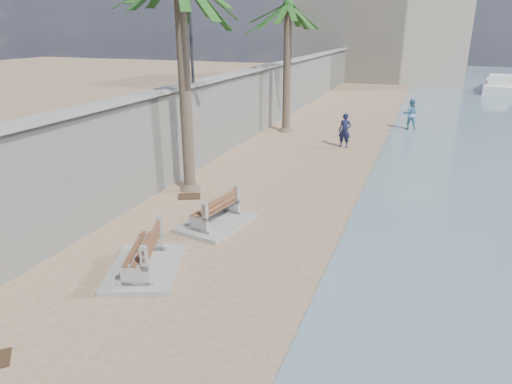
# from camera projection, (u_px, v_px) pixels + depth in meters

# --- Properties ---
(seawall) EXTENTS (0.45, 70.00, 3.50)m
(seawall) POSITION_uv_depth(u_px,v_px,m) (259.00, 101.00, 26.12)
(seawall) COLOR gray
(seawall) RESTS_ON ground_plane
(wall_cap) EXTENTS (0.80, 70.00, 0.12)m
(wall_cap) POSITION_uv_depth(u_px,v_px,m) (259.00, 68.00, 25.50)
(wall_cap) COLOR gray
(wall_cap) RESTS_ON seawall
(end_building) EXTENTS (18.00, 12.00, 14.00)m
(end_building) POSITION_uv_depth(u_px,v_px,m) (384.00, 15.00, 51.41)
(end_building) COLOR #B7AA93
(end_building) RESTS_ON ground_plane
(bench_near) EXTENTS (2.40, 2.85, 1.01)m
(bench_near) POSITION_uv_depth(u_px,v_px,m) (144.00, 255.00, 11.27)
(bench_near) COLOR gray
(bench_near) RESTS_ON ground_plane
(bench_far) EXTENTS (1.94, 2.54, 0.97)m
(bench_far) POSITION_uv_depth(u_px,v_px,m) (216.00, 212.00, 13.88)
(bench_far) COLOR gray
(bench_far) RESTS_ON ground_plane
(palm_back) EXTENTS (5.00, 5.00, 7.75)m
(palm_back) POSITION_uv_depth(u_px,v_px,m) (289.00, 7.00, 24.31)
(palm_back) COLOR brown
(palm_back) RESTS_ON ground_plane
(streetlight) EXTENTS (0.28, 0.28, 5.12)m
(streetlight) POSITION_uv_depth(u_px,v_px,m) (189.00, 2.00, 17.38)
(streetlight) COLOR #2D2D33
(streetlight) RESTS_ON wall_cap
(person_a) EXTENTS (0.76, 0.56, 1.97)m
(person_a) POSITION_uv_depth(u_px,v_px,m) (345.00, 128.00, 22.70)
(person_a) COLOR #131736
(person_a) RESTS_ON ground_plane
(person_b) EXTENTS (1.01, 0.81, 1.99)m
(person_b) POSITION_uv_depth(u_px,v_px,m) (411.00, 113.00, 26.78)
(person_b) COLOR #5389AB
(person_b) RESTS_ON ground_plane
(yacht_far) EXTENTS (3.59, 9.12, 1.50)m
(yacht_far) POSITION_uv_depth(u_px,v_px,m) (499.00, 87.00, 43.42)
(yacht_far) COLOR silver
(yacht_far) RESTS_ON bay_water
(debris_c) EXTENTS (0.99, 0.92, 0.03)m
(debris_c) POSITION_uv_depth(u_px,v_px,m) (189.00, 196.00, 16.36)
(debris_c) COLOR #382616
(debris_c) RESTS_ON ground_plane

